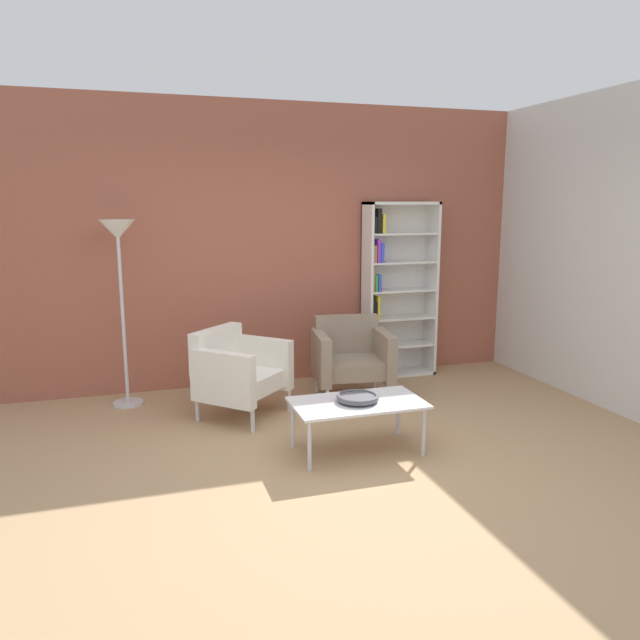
% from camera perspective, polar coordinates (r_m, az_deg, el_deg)
% --- Properties ---
extents(ground_plane, '(8.32, 8.32, 0.00)m').
position_cam_1_polar(ground_plane, '(4.45, 2.13, -14.18)').
color(ground_plane, tan).
extents(brick_back_panel, '(6.40, 0.12, 2.90)m').
position_cam_1_polar(brick_back_panel, '(6.41, -5.20, 6.96)').
color(brick_back_panel, '#9E5642').
rests_on(brick_back_panel, ground_plane).
extents(plaster_right_partition, '(0.12, 5.20, 2.90)m').
position_cam_1_polar(plaster_right_partition, '(6.11, 26.48, 5.68)').
color(plaster_right_partition, silver).
rests_on(plaster_right_partition, ground_plane).
extents(bookshelf_tall, '(0.80, 0.30, 1.90)m').
position_cam_1_polar(bookshelf_tall, '(6.70, 6.86, 2.70)').
color(bookshelf_tall, silver).
rests_on(bookshelf_tall, ground_plane).
extents(coffee_table_low, '(1.00, 0.56, 0.40)m').
position_cam_1_polar(coffee_table_low, '(4.69, 3.53, -8.01)').
color(coffee_table_low, silver).
rests_on(coffee_table_low, ground_plane).
extents(decorative_bowl, '(0.32, 0.32, 0.05)m').
position_cam_1_polar(decorative_bowl, '(4.67, 3.54, -7.23)').
color(decorative_bowl, '#4C4C51').
rests_on(decorative_bowl, coffee_table_low).
extents(armchair_corner_red, '(0.95, 0.95, 0.78)m').
position_cam_1_polar(armchair_corner_red, '(5.50, -7.75, -4.71)').
color(armchair_corner_red, white).
rests_on(armchair_corner_red, ground_plane).
extents(armchair_near_window, '(0.80, 0.74, 0.78)m').
position_cam_1_polar(armchair_near_window, '(5.97, 2.92, -3.39)').
color(armchair_near_window, gray).
rests_on(armchair_near_window, ground_plane).
extents(floor_lamp_torchiere, '(0.32, 0.32, 1.74)m').
position_cam_1_polar(floor_lamp_torchiere, '(5.85, -18.34, 6.07)').
color(floor_lamp_torchiere, silver).
rests_on(floor_lamp_torchiere, ground_plane).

